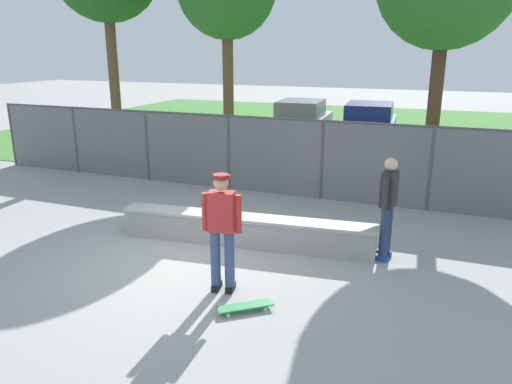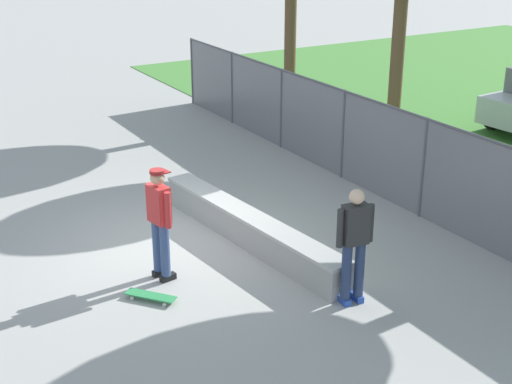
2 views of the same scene
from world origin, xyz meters
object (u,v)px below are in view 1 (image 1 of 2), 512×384
(car_blue, at_px, (369,125))
(bystander, at_px, (388,204))
(skateboarder, at_px, (222,227))
(skateboard, at_px, (245,306))
(car_silver, at_px, (301,121))
(concrete_ledge, at_px, (245,230))

(car_blue, relative_size, bystander, 2.37)
(car_blue, bearing_deg, skateboarder, -90.97)
(skateboarder, relative_size, bystander, 1.01)
(skateboarder, relative_size, skateboard, 2.46)
(skateboard, bearing_deg, bystander, 58.39)
(skateboard, distance_m, car_silver, 13.07)
(car_silver, relative_size, bystander, 2.37)
(car_blue, distance_m, bystander, 10.24)
(skateboarder, xyz_separation_m, bystander, (2.13, 2.13, -0.02))
(concrete_ledge, xyz_separation_m, skateboard, (0.95, -2.26, -0.21))
(skateboard, bearing_deg, concrete_ledge, 112.73)
(skateboarder, height_order, car_silver, skateboarder)
(skateboarder, xyz_separation_m, car_silver, (-2.42, 12.28, -0.19))
(concrete_ledge, relative_size, skateboarder, 2.64)
(skateboarder, distance_m, car_silver, 12.51)
(skateboard, xyz_separation_m, car_silver, (-2.96, 12.71, 0.77))
(bystander, bearing_deg, skateboarder, -134.93)
(skateboard, relative_size, car_blue, 0.17)
(concrete_ledge, relative_size, bystander, 2.67)
(skateboard, height_order, bystander, bystander)
(concrete_ledge, height_order, bystander, bystander)
(concrete_ledge, relative_size, car_blue, 1.13)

